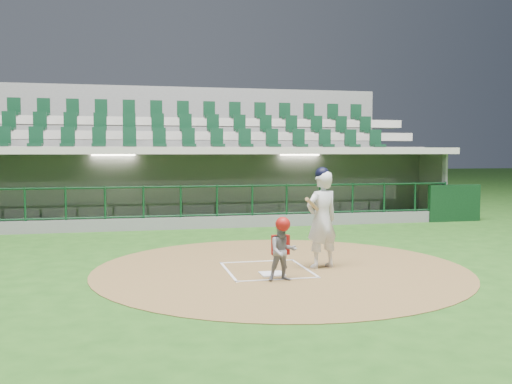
# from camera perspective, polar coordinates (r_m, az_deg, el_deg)

# --- Properties ---
(ground) EXTENTS (120.00, 120.00, 0.00)m
(ground) POSITION_cam_1_polar(r_m,az_deg,el_deg) (11.26, 0.74, -7.56)
(ground) COLOR #1E4A15
(ground) RESTS_ON ground
(dirt_circle) EXTENTS (7.20, 7.20, 0.01)m
(dirt_circle) POSITION_cam_1_polar(r_m,az_deg,el_deg) (11.14, 2.50, -7.65)
(dirt_circle) COLOR brown
(dirt_circle) RESTS_ON ground
(home_plate) EXTENTS (0.43, 0.43, 0.02)m
(home_plate) POSITION_cam_1_polar(r_m,az_deg,el_deg) (10.59, 1.63, -8.18)
(home_plate) COLOR white
(home_plate) RESTS_ON dirt_circle
(batter_box_chalk) EXTENTS (1.55, 1.80, 0.01)m
(batter_box_chalk) POSITION_cam_1_polar(r_m,az_deg,el_deg) (10.97, 1.11, -7.78)
(batter_box_chalk) COLOR white
(batter_box_chalk) RESTS_ON ground
(dugout_structure) EXTENTS (16.40, 3.70, 3.00)m
(dugout_structure) POSITION_cam_1_polar(r_m,az_deg,el_deg) (18.80, -4.83, 0.02)
(dugout_structure) COLOR slate
(dugout_structure) RESTS_ON ground
(seating_deck) EXTENTS (17.00, 6.72, 5.15)m
(seating_deck) POSITION_cam_1_polar(r_m,az_deg,el_deg) (21.80, -5.90, 1.79)
(seating_deck) COLOR slate
(seating_deck) RESTS_ON ground
(batter) EXTENTS (0.93, 0.96, 1.96)m
(batter) POSITION_cam_1_polar(r_m,az_deg,el_deg) (11.11, 6.60, -2.59)
(batter) COLOR silver
(batter) RESTS_ON dirt_circle
(catcher) EXTENTS (0.51, 0.40, 1.12)m
(catcher) POSITION_cam_1_polar(r_m,az_deg,el_deg) (10.00, 2.68, -5.70)
(catcher) COLOR gray
(catcher) RESTS_ON dirt_circle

